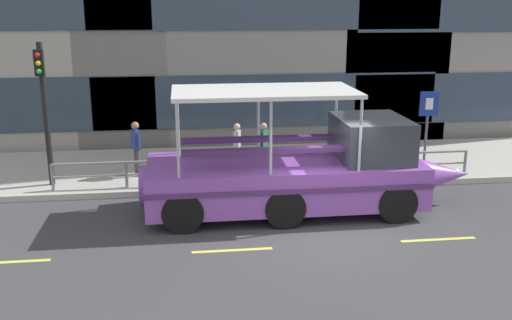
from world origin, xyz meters
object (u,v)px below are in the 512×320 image
at_px(traffic_light_pole, 44,101).
at_px(pedestrian_mid_right, 237,142).
at_px(parking_sign, 428,117).
at_px(pedestrian_mid_left, 263,143).
at_px(duck_tour_boat, 303,172).
at_px(pedestrian_near_bow, 385,138).
at_px(pedestrian_near_stern, 136,143).

height_order(traffic_light_pole, pedestrian_mid_right, traffic_light_pole).
distance_m(parking_sign, pedestrian_mid_right, 5.99).
height_order(parking_sign, pedestrian_mid_left, parking_sign).
bearing_deg(traffic_light_pole, duck_tour_boat, -19.59).
height_order(parking_sign, pedestrian_near_bow, parking_sign).
relative_size(duck_tour_boat, pedestrian_near_stern, 5.25).
distance_m(duck_tour_boat, pedestrian_mid_left, 2.98).
height_order(pedestrian_mid_left, pedestrian_mid_right, pedestrian_mid_left).
bearing_deg(pedestrian_mid_right, pedestrian_near_bow, -9.46).
bearing_deg(duck_tour_boat, pedestrian_near_stern, 145.36).
bearing_deg(pedestrian_mid_left, parking_sign, -2.45).
bearing_deg(duck_tour_boat, parking_sign, 30.95).
bearing_deg(duck_tour_boat, pedestrian_near_bow, 39.54).
xyz_separation_m(parking_sign, duck_tour_boat, (-4.50, -2.70, -0.82)).
bearing_deg(pedestrian_near_stern, parking_sign, -2.58).
distance_m(traffic_light_pole, pedestrian_near_bow, 10.12).
distance_m(traffic_light_pole, pedestrian_mid_left, 6.46).
bearing_deg(pedestrian_mid_right, traffic_light_pole, -170.87).
bearing_deg(parking_sign, traffic_light_pole, -178.78).
height_order(pedestrian_mid_left, pedestrian_near_stern, pedestrian_near_stern).
bearing_deg(pedestrian_near_stern, traffic_light_pole, -164.96).
xyz_separation_m(parking_sign, pedestrian_near_stern, (-8.99, 0.40, -0.68)).
distance_m(traffic_light_pole, parking_sign, 11.42).
relative_size(pedestrian_mid_left, pedestrian_near_stern, 0.95).
distance_m(traffic_light_pole, pedestrian_mid_right, 5.78).
height_order(pedestrian_near_bow, pedestrian_mid_right, pedestrian_near_bow).
xyz_separation_m(duck_tour_boat, pedestrian_near_bow, (3.13, 2.58, 0.19)).
height_order(pedestrian_mid_right, pedestrian_near_stern, pedestrian_near_stern).
height_order(parking_sign, pedestrian_mid_right, parking_sign).
xyz_separation_m(pedestrian_mid_left, pedestrian_mid_right, (-0.77, 0.42, -0.05)).
bearing_deg(pedestrian_mid_left, duck_tour_boat, -77.79).
xyz_separation_m(traffic_light_pole, pedestrian_near_stern, (2.41, 0.65, -1.47)).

